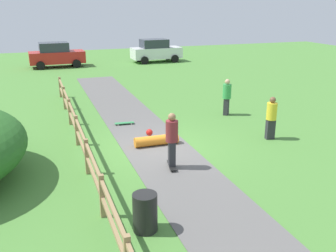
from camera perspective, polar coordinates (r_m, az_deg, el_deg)
The scene contains 11 objects.
ground_plane at distance 13.56m, azimuth -1.62°, elevation -3.35°, with size 60.00×60.00×0.00m, color #4C8438.
asphalt_path at distance 13.56m, azimuth -1.62°, elevation -3.31°, with size 2.40×28.00×0.02m, color #605E5B.
wooden_fence at distance 12.83m, azimuth -12.78°, elevation -1.89°, with size 0.12×18.12×1.10m.
trash_bin at distance 8.80m, azimuth -3.43°, elevation -12.70°, with size 0.56×0.56×0.90m, color black.
skater_riding at distance 11.64m, azimuth 0.57°, elevation -1.77°, with size 0.45×0.82×1.76m.
skater_fallen at distance 13.82m, azimuth -1.82°, elevation -2.05°, with size 1.60×1.24×0.36m.
skateboard_loose at distance 16.17m, azimuth -6.50°, elevation 0.44°, with size 0.81×0.25×0.08m.
bystander_yellow at distance 14.72m, azimuth 15.11°, elevation 1.42°, with size 0.41×0.41×1.63m.
bystander_green at distance 17.53m, azimuth 8.73°, elevation 4.51°, with size 0.54×0.54×1.65m.
parked_car_white at distance 33.29m, azimuth -1.83°, elevation 11.14°, with size 4.26×2.11×1.92m.
parked_car_red at distance 31.82m, azimuth -16.28°, elevation 10.13°, with size 4.25×2.11×1.92m.
Camera 1 is at (-3.81, -12.04, 4.94)m, focal length 41.00 mm.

